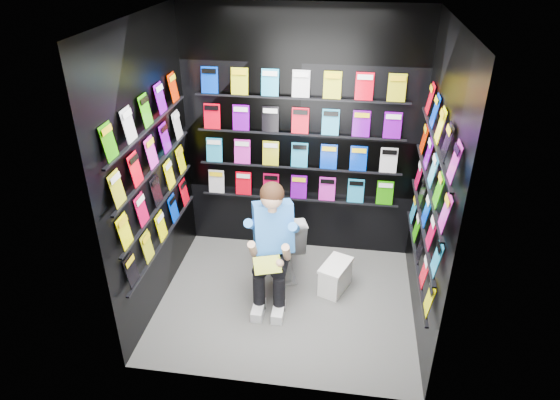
# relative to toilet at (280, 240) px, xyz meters

# --- Properties ---
(floor) EXTENTS (2.40, 2.40, 0.00)m
(floor) POSITION_rel_toilet_xyz_m (0.14, -0.51, -0.37)
(floor) COLOR #5B5C59
(floor) RESTS_ON ground
(ceiling) EXTENTS (2.40, 2.40, 0.00)m
(ceiling) POSITION_rel_toilet_xyz_m (0.14, -0.51, 2.23)
(ceiling) COLOR white
(ceiling) RESTS_ON floor
(wall_back) EXTENTS (2.40, 0.04, 2.60)m
(wall_back) POSITION_rel_toilet_xyz_m (0.14, 0.49, 0.93)
(wall_back) COLOR black
(wall_back) RESTS_ON floor
(wall_front) EXTENTS (2.40, 0.04, 2.60)m
(wall_front) POSITION_rel_toilet_xyz_m (0.14, -1.51, 0.93)
(wall_front) COLOR black
(wall_front) RESTS_ON floor
(wall_left) EXTENTS (0.04, 2.00, 2.60)m
(wall_left) POSITION_rel_toilet_xyz_m (-1.06, -0.51, 0.93)
(wall_left) COLOR black
(wall_left) RESTS_ON floor
(wall_right) EXTENTS (0.04, 2.00, 2.60)m
(wall_right) POSITION_rel_toilet_xyz_m (1.34, -0.51, 0.93)
(wall_right) COLOR black
(wall_right) RESTS_ON floor
(comics_back) EXTENTS (2.10, 0.06, 1.37)m
(comics_back) POSITION_rel_toilet_xyz_m (0.14, 0.46, 0.94)
(comics_back) COLOR red
(comics_back) RESTS_ON wall_back
(comics_left) EXTENTS (0.06, 1.70, 1.37)m
(comics_left) POSITION_rel_toilet_xyz_m (-1.03, -0.51, 0.94)
(comics_left) COLOR red
(comics_left) RESTS_ON wall_left
(comics_right) EXTENTS (0.06, 1.70, 1.37)m
(comics_right) POSITION_rel_toilet_xyz_m (1.31, -0.51, 0.94)
(comics_right) COLOR red
(comics_right) RESTS_ON wall_right
(toilet) EXTENTS (0.64, 0.84, 0.73)m
(toilet) POSITION_rel_toilet_xyz_m (0.00, 0.00, 0.00)
(toilet) COLOR white
(toilet) RESTS_ON floor
(longbox) EXTENTS (0.32, 0.42, 0.28)m
(longbox) POSITION_rel_toilet_xyz_m (0.59, -0.25, -0.23)
(longbox) COLOR white
(longbox) RESTS_ON floor
(longbox_lid) EXTENTS (0.35, 0.44, 0.03)m
(longbox_lid) POSITION_rel_toilet_xyz_m (0.59, -0.25, -0.08)
(longbox_lid) COLOR white
(longbox_lid) RESTS_ON longbox
(reader) EXTENTS (0.69, 0.83, 1.32)m
(reader) POSITION_rel_toilet_xyz_m (0.00, -0.38, 0.38)
(reader) COLOR blue
(reader) RESTS_ON toilet
(held_comic) EXTENTS (0.27, 0.21, 0.10)m
(held_comic) POSITION_rel_toilet_xyz_m (0.00, -0.73, 0.21)
(held_comic) COLOR green
(held_comic) RESTS_ON reader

